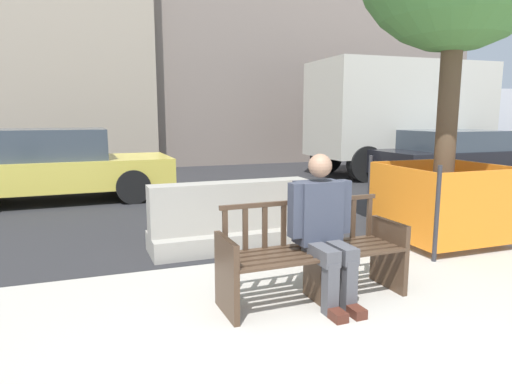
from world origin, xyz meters
TOP-DOWN VIEW (x-y plane):
  - street_asphalt at (0.00, 8.70)m, footprint 120.00×12.00m
  - street_bench at (0.49, 1.42)m, footprint 1.71×0.58m
  - seated_person at (0.56, 1.37)m, footprint 0.58×0.73m
  - jersey_barrier_centre at (0.27, 3.21)m, footprint 2.01×0.72m
  - construction_fence at (2.96, 2.57)m, footprint 1.37×1.37m
  - car_taxi_near at (-1.99, 7.43)m, footprint 4.31×1.97m
  - car_sedan_mid at (7.11, 6.63)m, footprint 4.26×2.00m
  - delivery_truck at (7.56, 8.51)m, footprint 6.84×2.44m

SIDE VIEW (x-z plane):
  - street_asphalt at x=0.00m, z-range 0.00..0.01m
  - jersey_barrier_centre at x=0.27m, z-range -0.08..0.76m
  - street_bench at x=0.49m, z-range -0.04..0.84m
  - construction_fence at x=2.96m, z-range 0.00..1.10m
  - car_sedan_mid at x=7.11m, z-range 0.02..1.30m
  - seated_person at x=0.56m, z-range 0.03..1.35m
  - car_taxi_near at x=-1.99m, z-range 0.00..1.39m
  - delivery_truck at x=7.56m, z-range 0.16..3.21m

